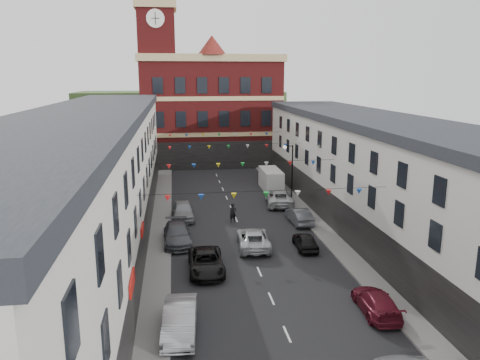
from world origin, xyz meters
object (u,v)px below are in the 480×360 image
car_left_b (180,320)px  car_right_d (305,241)px  car_left_c (206,262)px  car_right_e (299,216)px  car_right_c (376,302)px  car_left_d (177,234)px  car_right_f (279,197)px  street_lamp (290,165)px  white_van (271,180)px  pedestrian (233,213)px  car_left_e (183,211)px  moving_car (253,239)px

car_left_b → car_right_d: size_ratio=1.27×
car_left_c → car_right_e: (9.10, 9.56, 0.01)m
car_right_c → car_right_e: car_right_e is taller
car_right_c → car_right_d: (-1.20, 10.27, -0.01)m
car_left_b → car_right_d: car_left_b is taller
car_left_b → car_left_d: bearing=94.2°
car_right_c → car_right_f: 22.95m
street_lamp → white_van: street_lamp is taller
car_left_b → car_right_f: 25.86m
white_van → pedestrian: size_ratio=3.05×
white_van → pedestrian: white_van is taller
car_left_b → pedestrian: pedestrian is taller
car_right_d → white_van: size_ratio=0.69×
street_lamp → car_right_e: 8.60m
car_right_c → car_right_d: bearing=-79.5°
car_right_c → car_right_f: car_right_f is taller
car_right_c → car_right_e: bearing=-86.2°
car_right_f → white_van: (0.52, 6.69, 0.40)m
car_left_b → white_van: (11.10, 30.28, 0.41)m
car_right_d → car_right_c: bearing=99.4°
pedestrian → car_right_e: bearing=-19.5°
car_right_e → car_right_c: bearing=87.2°
car_left_c → car_right_f: bearing=61.7°
car_right_c → white_van: bearing=-86.4°
car_right_f → pedestrian: 7.60m
car_left_e → car_right_c: 21.99m
car_left_c → car_right_c: (9.10, -7.02, -0.06)m
car_right_f → car_right_d: bearing=94.0°
white_van → car_right_f: bearing=-93.8°
car_left_c → car_right_f: car_right_f is taller
street_lamp → car_right_c: bearing=-92.5°
car_right_f → pedestrian: bearing=51.3°
car_left_e → car_right_f: size_ratio=0.84×
car_left_b → car_right_d: 14.67m
car_left_b → moving_car: 13.17m
car_left_d → white_van: size_ratio=0.98×
car_right_f → pedestrian: (-5.49, -5.25, 0.09)m
car_left_c → car_left_e: bearing=96.3°
car_right_c → car_right_f: size_ratio=0.78×
car_left_d → car_left_c: bearing=-73.4°
car_right_e → moving_car: size_ratio=0.83×
car_left_d → car_right_e: bearing=17.3°
moving_car → street_lamp: bearing=-110.6°
car_left_d → car_left_b: bearing=-91.4°
car_right_f → car_right_c: bearing=98.6°
car_right_d → car_right_e: size_ratio=0.87×
white_van → car_left_c: bearing=-111.5°
car_left_c → car_right_e: 13.20m
car_right_c → car_right_e: size_ratio=1.04×
street_lamp → car_right_f: 3.77m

